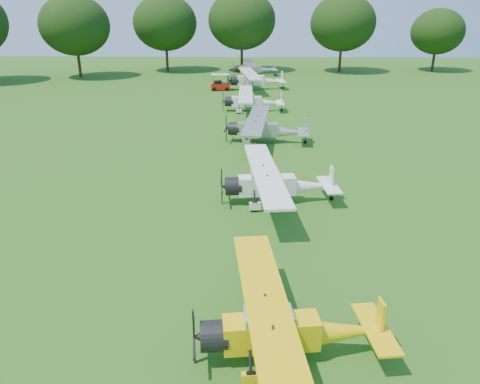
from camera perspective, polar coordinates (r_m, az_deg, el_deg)
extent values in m
plane|color=#1F5415|center=(26.81, 1.23, -1.18)|extent=(160.00, 160.00, 0.00)
cylinder|color=#312013|center=(88.45, 22.52, 14.67)|extent=(0.44, 0.44, 3.70)
ellipsoid|color=black|center=(88.13, 22.96, 17.56)|extent=(8.63, 8.63, 7.34)
cylinder|color=#312013|center=(82.51, 12.11, 15.67)|extent=(0.44, 0.44, 4.51)
ellipsoid|color=black|center=(82.14, 12.43, 19.49)|extent=(10.52, 10.52, 8.94)
cylinder|color=#312013|center=(81.85, 0.21, 16.16)|extent=(0.44, 0.44, 4.74)
ellipsoid|color=black|center=(81.48, 0.22, 20.22)|extent=(11.05, 11.05, 9.39)
cylinder|color=#312013|center=(82.99, -8.89, 15.91)|extent=(0.44, 0.44, 4.49)
ellipsoid|color=black|center=(82.63, -9.12, 19.69)|extent=(10.47, 10.47, 8.90)
cylinder|color=#312013|center=(78.48, -19.01, 14.67)|extent=(0.44, 0.44, 4.44)
ellipsoid|color=black|center=(78.09, -19.52, 18.61)|extent=(10.36, 10.36, 8.80)
cube|color=yellow|center=(15.26, 3.80, -16.72)|extent=(3.09, 1.26, 0.99)
cone|color=yellow|center=(15.89, 13.25, -16.21)|extent=(2.72, 1.16, 0.85)
cube|color=#8CA5B2|center=(14.93, 3.49, -15.19)|extent=(1.60, 1.04, 0.52)
cylinder|color=black|center=(15.12, -3.21, -17.11)|extent=(0.96, 1.07, 0.98)
cube|color=black|center=(15.12, -5.63, -17.19)|extent=(0.07, 0.12, 1.97)
cube|color=yellow|center=(14.79, 3.51, -14.47)|extent=(2.58, 10.05, 0.13)
cube|color=yellow|center=(15.91, 16.72, -14.44)|extent=(0.16, 0.52, 1.22)
cube|color=yellow|center=(16.12, 16.23, -15.69)|extent=(1.12, 2.71, 0.08)
cylinder|color=black|center=(14.76, 1.37, -21.89)|extent=(0.58, 0.22, 0.56)
cylinder|color=black|center=(16.53, 0.41, -16.28)|extent=(0.58, 0.22, 0.56)
cylinder|color=black|center=(16.66, 16.57, -17.75)|extent=(0.23, 0.10, 0.23)
cube|color=white|center=(26.36, 3.27, 0.83)|extent=(3.27, 1.30, 1.05)
cone|color=white|center=(26.90, 8.95, 0.69)|extent=(2.87, 1.21, 0.90)
cube|color=#8CA5B2|center=(26.16, 3.08, 1.94)|extent=(1.69, 1.09, 0.55)
cylinder|color=black|center=(26.18, -0.83, 0.71)|extent=(1.01, 1.13, 1.04)
cube|color=black|center=(26.15, -2.25, 0.67)|extent=(0.07, 0.13, 2.09)
cube|color=white|center=(26.08, 3.09, 2.46)|extent=(2.63, 10.65, 0.14)
cube|color=white|center=(26.98, 11.07, 1.73)|extent=(0.16, 0.56, 1.29)
cube|color=white|center=(27.11, 10.80, 0.84)|extent=(1.16, 2.87, 0.09)
cylinder|color=black|center=(25.41, 1.83, -1.79)|extent=(0.61, 0.23, 0.60)
cylinder|color=black|center=(27.70, 1.27, 0.26)|extent=(0.61, 0.23, 0.60)
cylinder|color=black|center=(27.46, 11.08, -0.76)|extent=(0.25, 0.11, 0.24)
cube|color=silver|center=(38.39, 2.18, 7.64)|extent=(3.33, 1.23, 1.07)
cone|color=silver|center=(38.33, 6.32, 7.26)|extent=(2.92, 1.15, 0.92)
cube|color=#8CA5B2|center=(38.27, 2.04, 8.46)|extent=(1.70, 1.07, 0.56)
cylinder|color=black|center=(38.58, -0.71, 7.73)|extent=(1.00, 1.13, 1.06)
cube|color=black|center=(38.67, -1.70, 7.75)|extent=(0.07, 0.13, 2.14)
cube|color=silver|center=(38.21, 2.05, 8.83)|extent=(2.36, 10.90, 0.14)
cube|color=silver|center=(38.22, 7.89, 7.94)|extent=(0.15, 0.57, 1.33)
cube|color=silver|center=(38.32, 7.71, 7.28)|extent=(1.10, 2.92, 0.09)
cylinder|color=black|center=(37.43, 0.76, 6.07)|extent=(0.62, 0.21, 0.61)
cylinder|color=black|center=(39.88, 1.14, 7.06)|extent=(0.62, 0.21, 0.61)
cylinder|color=black|center=(38.55, 7.95, 6.05)|extent=(0.25, 0.10, 0.24)
cube|color=white|center=(50.12, 0.81, 10.97)|extent=(3.14, 0.98, 1.03)
cone|color=white|center=(50.21, 3.88, 10.78)|extent=(2.75, 0.92, 0.88)
cube|color=#8CA5B2|center=(50.02, 0.70, 11.58)|extent=(1.58, 0.93, 0.54)
cylinder|color=black|center=(50.16, -1.35, 10.98)|extent=(0.90, 1.03, 1.02)
cube|color=black|center=(50.19, -2.09, 10.98)|extent=(0.06, 0.12, 2.05)
cube|color=white|center=(49.98, 0.70, 11.85)|extent=(1.59, 10.39, 0.14)
cube|color=white|center=(50.18, 5.03, 11.30)|extent=(0.11, 0.54, 1.27)
cube|color=white|center=(50.26, 4.90, 10.81)|extent=(0.88, 2.75, 0.09)
cylinder|color=black|center=(49.08, -0.13, 9.87)|extent=(0.59, 0.17, 0.59)
cylinder|color=black|center=(51.47, -0.08, 10.43)|extent=(0.59, 0.17, 0.59)
cylinder|color=black|center=(50.43, 5.09, 9.90)|extent=(0.24, 0.08, 0.23)
cube|color=white|center=(63.56, 1.31, 13.44)|extent=(3.76, 1.61, 1.19)
cone|color=white|center=(64.08, 4.10, 13.31)|extent=(3.30, 1.49, 1.02)
cube|color=#8CA5B2|center=(63.45, 1.21, 14.00)|extent=(1.95, 1.30, 0.62)
cylinder|color=black|center=(63.30, -0.68, 13.41)|extent=(1.19, 1.32, 1.18)
cube|color=black|center=(63.22, -1.36, 13.40)|extent=(0.09, 0.14, 2.39)
cube|color=white|center=(63.42, 1.21, 14.25)|extent=(3.43, 12.15, 0.16)
cube|color=white|center=(64.22, 5.14, 13.81)|extent=(0.21, 0.63, 1.48)
cube|color=white|center=(64.27, 5.02, 13.36)|extent=(1.43, 3.29, 0.10)
cylinder|color=black|center=(62.18, 0.64, 12.46)|extent=(0.70, 0.28, 0.68)
cylinder|color=black|center=(64.96, 0.31, 12.87)|extent=(0.70, 0.28, 0.68)
cylinder|color=black|center=(64.46, 5.20, 12.53)|extent=(0.28, 0.13, 0.27)
cube|color=silver|center=(76.36, 1.28, 14.78)|extent=(3.40, 1.30, 1.09)
cone|color=silver|center=(76.67, 3.44, 14.66)|extent=(2.98, 1.21, 0.93)
cube|color=#8CA5B2|center=(76.28, 1.20, 15.21)|extent=(1.75, 1.11, 0.57)
cylinder|color=black|center=(76.22, -0.25, 14.77)|extent=(1.03, 1.16, 1.08)
cube|color=black|center=(76.18, -0.77, 14.77)|extent=(0.07, 0.13, 2.18)
cube|color=silver|center=(76.25, 1.21, 15.40)|extent=(2.55, 11.10, 0.15)
cube|color=silver|center=(76.74, 4.25, 15.04)|extent=(0.16, 0.58, 1.35)
cube|color=silver|center=(76.78, 4.16, 14.69)|extent=(1.16, 2.98, 0.09)
cylinder|color=black|center=(75.11, 0.71, 14.07)|extent=(0.64, 0.23, 0.62)
cylinder|color=black|center=(77.68, 0.56, 14.33)|extent=(0.64, 0.23, 0.62)
cylinder|color=black|center=(76.92, 4.30, 14.05)|extent=(0.26, 0.11, 0.25)
cube|color=#AB190C|center=(63.19, -2.40, 12.75)|extent=(2.59, 1.57, 0.79)
cube|color=black|center=(63.12, -2.72, 13.15)|extent=(1.12, 1.32, 0.51)
cube|color=white|center=(62.96, -2.42, 14.13)|extent=(2.48, 1.67, 0.09)
cylinder|color=black|center=(62.53, -3.17, 12.40)|extent=(0.51, 0.20, 0.49)
cylinder|color=black|center=(63.91, -3.18, 12.60)|extent=(0.51, 0.20, 0.49)
cylinder|color=black|center=(62.56, -1.59, 12.43)|extent=(0.51, 0.20, 0.49)
cylinder|color=black|center=(63.94, -1.63, 12.63)|extent=(0.51, 0.20, 0.49)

